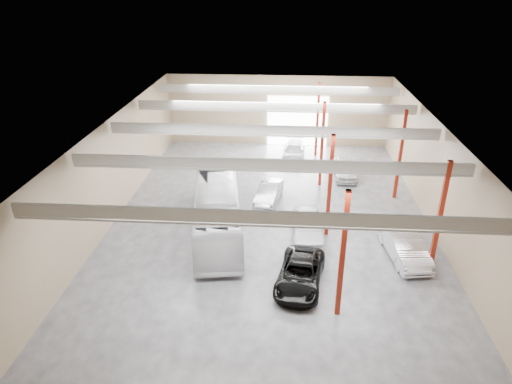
# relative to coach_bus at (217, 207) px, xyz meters

# --- Properties ---
(depot_shell) EXTENTS (22.12, 32.12, 7.06)m
(depot_shell) POSITION_rel_coach_bus_xyz_m (3.66, 2.37, 3.28)
(depot_shell) COLOR #3F3F44
(depot_shell) RESTS_ON ground
(coach_bus) EXTENTS (4.69, 12.47, 3.39)m
(coach_bus) POSITION_rel_coach_bus_xyz_m (0.00, 0.00, 0.00)
(coach_bus) COLOR silver
(coach_bus) RESTS_ON ground
(black_sedan) EXTENTS (3.18, 5.49, 1.44)m
(black_sedan) POSITION_rel_coach_bus_xyz_m (5.46, -5.82, -0.98)
(black_sedan) COLOR black
(black_sedan) RESTS_ON ground
(car_row_a) EXTENTS (2.14, 5.09, 1.72)m
(car_row_a) POSITION_rel_coach_bus_xyz_m (6.03, -0.62, -0.84)
(car_row_a) COLOR white
(car_row_a) RESTS_ON ground
(car_row_b) EXTENTS (2.27, 4.55, 1.43)m
(car_row_b) POSITION_rel_coach_bus_xyz_m (3.27, 4.58, -0.98)
(car_row_b) COLOR #A5A6AA
(car_row_b) RESTS_ON ground
(car_row_c) EXTENTS (2.30, 5.02, 1.42)m
(car_row_c) POSITION_rel_coach_bus_xyz_m (5.22, 13.89, -0.99)
(car_row_c) COLOR gray
(car_row_c) RESTS_ON ground
(car_right_near) EXTENTS (2.52, 5.41, 1.72)m
(car_right_near) POSITION_rel_coach_bus_xyz_m (11.83, -2.56, -0.84)
(car_right_near) COLOR silver
(car_right_near) RESTS_ON ground
(car_right_far) EXTENTS (1.87, 4.55, 1.54)m
(car_right_far) POSITION_rel_coach_bus_xyz_m (9.56, 9.75, -0.92)
(car_right_far) COLOR silver
(car_right_far) RESTS_ON ground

